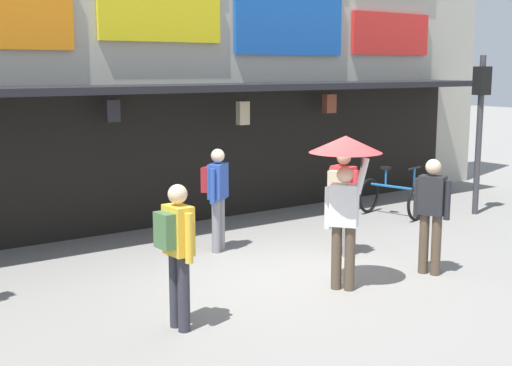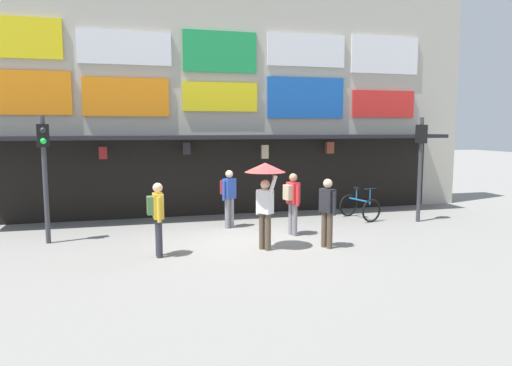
{
  "view_description": "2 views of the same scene",
  "coord_description": "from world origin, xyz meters",
  "px_view_note": "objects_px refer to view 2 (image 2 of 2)",
  "views": [
    {
      "loc": [
        -5.88,
        -7.26,
        2.95
      ],
      "look_at": [
        -0.47,
        0.35,
        1.37
      ],
      "focal_mm": 47.68,
      "sensor_mm": 36.0,
      "label": 1
    },
    {
      "loc": [
        -2.83,
        -11.25,
        2.91
      ],
      "look_at": [
        0.26,
        0.42,
        1.46
      ],
      "focal_mm": 32.85,
      "sensor_mm": 36.0,
      "label": 2
    }
  ],
  "objects_px": {
    "traffic_light_far": "(420,152)",
    "pedestrian_in_white": "(157,214)",
    "pedestrian_in_blue": "(229,194)",
    "traffic_light_near": "(44,158)",
    "pedestrian_in_purple": "(327,209)",
    "pedestrian_with_umbrella": "(265,181)",
    "pedestrian_in_yellow": "(292,199)",
    "bicycle_parked": "(360,207)"
  },
  "relations": [
    {
      "from": "pedestrian_with_umbrella",
      "to": "pedestrian_in_yellow",
      "type": "bearing_deg",
      "value": 48.25
    },
    {
      "from": "pedestrian_in_purple",
      "to": "pedestrian_in_white",
      "type": "height_order",
      "value": "same"
    },
    {
      "from": "traffic_light_near",
      "to": "pedestrian_in_purple",
      "type": "height_order",
      "value": "traffic_light_near"
    },
    {
      "from": "pedestrian_with_umbrella",
      "to": "pedestrian_in_purple",
      "type": "distance_m",
      "value": 1.67
    },
    {
      "from": "pedestrian_in_blue",
      "to": "pedestrian_in_yellow",
      "type": "bearing_deg",
      "value": -43.45
    },
    {
      "from": "pedestrian_in_blue",
      "to": "pedestrian_in_white",
      "type": "xyz_separation_m",
      "value": [
        -2.16,
        -2.6,
        0.0
      ]
    },
    {
      "from": "traffic_light_near",
      "to": "pedestrian_in_yellow",
      "type": "relative_size",
      "value": 1.9
    },
    {
      "from": "bicycle_parked",
      "to": "pedestrian_with_umbrella",
      "type": "bearing_deg",
      "value": -144.38
    },
    {
      "from": "traffic_light_near",
      "to": "traffic_light_far",
      "type": "xyz_separation_m",
      "value": [
        10.6,
        0.02,
        0.0
      ]
    },
    {
      "from": "pedestrian_in_purple",
      "to": "pedestrian_in_yellow",
      "type": "distance_m",
      "value": 1.51
    },
    {
      "from": "traffic_light_far",
      "to": "pedestrian_in_yellow",
      "type": "bearing_deg",
      "value": -170.11
    },
    {
      "from": "pedestrian_in_blue",
      "to": "pedestrian_with_umbrella",
      "type": "distance_m",
      "value": 2.73
    },
    {
      "from": "pedestrian_in_yellow",
      "to": "pedestrian_in_white",
      "type": "height_order",
      "value": "same"
    },
    {
      "from": "pedestrian_in_yellow",
      "to": "traffic_light_far",
      "type": "bearing_deg",
      "value": 9.89
    },
    {
      "from": "pedestrian_in_purple",
      "to": "pedestrian_in_white",
      "type": "bearing_deg",
      "value": 176.59
    },
    {
      "from": "pedestrian_in_blue",
      "to": "pedestrian_in_yellow",
      "type": "relative_size",
      "value": 1.0
    },
    {
      "from": "traffic_light_far",
      "to": "pedestrian_with_umbrella",
      "type": "xyz_separation_m",
      "value": [
        -5.5,
        -2.02,
        -0.5
      ]
    },
    {
      "from": "pedestrian_in_purple",
      "to": "pedestrian_in_white",
      "type": "relative_size",
      "value": 1.0
    },
    {
      "from": "pedestrian_in_blue",
      "to": "pedestrian_in_white",
      "type": "relative_size",
      "value": 1.0
    },
    {
      "from": "traffic_light_far",
      "to": "pedestrian_in_white",
      "type": "relative_size",
      "value": 1.9
    },
    {
      "from": "bicycle_parked",
      "to": "pedestrian_in_white",
      "type": "bearing_deg",
      "value": -156.61
    },
    {
      "from": "traffic_light_near",
      "to": "bicycle_parked",
      "type": "height_order",
      "value": "traffic_light_near"
    },
    {
      "from": "pedestrian_in_yellow",
      "to": "pedestrian_in_white",
      "type": "distance_m",
      "value": 3.81
    },
    {
      "from": "pedestrian_in_blue",
      "to": "pedestrian_with_umbrella",
      "type": "relative_size",
      "value": 0.81
    },
    {
      "from": "traffic_light_near",
      "to": "pedestrian_in_white",
      "type": "bearing_deg",
      "value": -37.02
    },
    {
      "from": "traffic_light_near",
      "to": "pedestrian_in_blue",
      "type": "height_order",
      "value": "traffic_light_near"
    },
    {
      "from": "traffic_light_far",
      "to": "pedestrian_in_purple",
      "type": "bearing_deg",
      "value": -150.96
    },
    {
      "from": "bicycle_parked",
      "to": "pedestrian_in_yellow",
      "type": "bearing_deg",
      "value": -150.95
    },
    {
      "from": "pedestrian_in_blue",
      "to": "traffic_light_far",
      "type": "bearing_deg",
      "value": -6.02
    },
    {
      "from": "traffic_light_near",
      "to": "pedestrian_with_umbrella",
      "type": "bearing_deg",
      "value": -21.38
    },
    {
      "from": "bicycle_parked",
      "to": "pedestrian_with_umbrella",
      "type": "distance_m",
      "value": 4.98
    },
    {
      "from": "traffic_light_near",
      "to": "pedestrian_in_white",
      "type": "relative_size",
      "value": 1.9
    },
    {
      "from": "pedestrian_in_white",
      "to": "pedestrian_in_yellow",
      "type": "bearing_deg",
      "value": 18.63
    },
    {
      "from": "traffic_light_near",
      "to": "pedestrian_in_purple",
      "type": "bearing_deg",
      "value": -18.44
    },
    {
      "from": "pedestrian_in_yellow",
      "to": "pedestrian_in_blue",
      "type": "bearing_deg",
      "value": 136.55
    },
    {
      "from": "pedestrian_with_umbrella",
      "to": "traffic_light_far",
      "type": "bearing_deg",
      "value": 20.13
    },
    {
      "from": "pedestrian_in_blue",
      "to": "pedestrian_in_white",
      "type": "height_order",
      "value": "same"
    },
    {
      "from": "pedestrian_in_blue",
      "to": "pedestrian_in_white",
      "type": "distance_m",
      "value": 3.38
    },
    {
      "from": "traffic_light_near",
      "to": "pedestrian_in_yellow",
      "type": "height_order",
      "value": "traffic_light_near"
    },
    {
      "from": "traffic_light_near",
      "to": "pedestrian_with_umbrella",
      "type": "distance_m",
      "value": 5.5
    },
    {
      "from": "pedestrian_with_umbrella",
      "to": "bicycle_parked",
      "type": "bearing_deg",
      "value": 35.62
    },
    {
      "from": "traffic_light_far",
      "to": "pedestrian_in_white",
      "type": "xyz_separation_m",
      "value": [
        -8.0,
        -1.98,
        -1.16
      ]
    }
  ]
}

